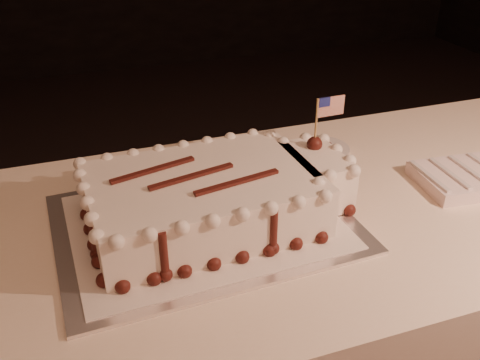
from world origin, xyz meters
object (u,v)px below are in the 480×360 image
object	(u,v)px
napkin_stack	(468,177)
sheet_cake	(218,196)
cake_board	(204,223)
banquet_table	(311,323)
side_plate	(322,149)

from	to	relation	value
napkin_stack	sheet_cake	bearing A→B (deg)	176.18
cake_board	banquet_table	bearing A→B (deg)	-2.08
side_plate	cake_board	bearing A→B (deg)	-149.87
banquet_table	side_plate	xyz separation A→B (m)	(0.11, 0.22, 0.38)
cake_board	sheet_cake	bearing A→B (deg)	0.41
sheet_cake	side_plate	world-z (taller)	sheet_cake
napkin_stack	side_plate	distance (m)	0.36
banquet_table	side_plate	world-z (taller)	side_plate
cake_board	napkin_stack	distance (m)	0.64
sheet_cake	side_plate	size ratio (longest dim) A/B	3.99
sheet_cake	cake_board	bearing A→B (deg)	-177.25
cake_board	side_plate	distance (m)	0.45
banquet_table	sheet_cake	distance (m)	0.50
banquet_table	sheet_cake	size ratio (longest dim) A/B	4.14
napkin_stack	side_plate	xyz separation A→B (m)	(-0.25, 0.27, -0.01)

